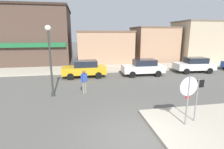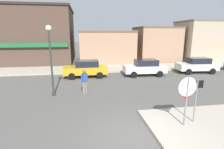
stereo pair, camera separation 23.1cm
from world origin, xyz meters
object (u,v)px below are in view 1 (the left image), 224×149
(parked_car_second, at_px, (143,67))
(stop_sign, at_px, (188,94))
(lamp_post, at_px, (50,51))
(parked_car_nearest, at_px, (85,69))
(parked_car_third, at_px, (194,65))
(one_way_sign, at_px, (197,96))
(pedestrian_crossing_near, at_px, (84,81))

(parked_car_second, bearing_deg, stop_sign, -99.43)
(lamp_post, relative_size, parked_car_second, 1.12)
(parked_car_nearest, relative_size, parked_car_third, 0.98)
(one_way_sign, height_order, parked_car_third, one_way_sign)
(stop_sign, distance_m, one_way_sign, 0.65)
(parked_car_third, bearing_deg, stop_sign, -126.35)
(stop_sign, relative_size, parked_car_nearest, 0.57)
(one_way_sign, xyz_separation_m, pedestrian_crossing_near, (-4.76, 5.07, -0.46))
(stop_sign, height_order, lamp_post, lamp_post)
(lamp_post, xyz_separation_m, parked_car_second, (7.81, 4.53, -2.15))
(one_way_sign, bearing_deg, lamp_post, 144.27)
(one_way_sign, bearing_deg, parked_car_third, 55.29)
(stop_sign, relative_size, parked_car_third, 0.56)
(parked_car_second, relative_size, parked_car_third, 0.98)
(one_way_sign, bearing_deg, stop_sign, -159.53)
(stop_sign, xyz_separation_m, one_way_sign, (0.58, 0.22, -0.19))
(parked_car_second, distance_m, parked_car_third, 5.75)
(lamp_post, distance_m, parked_car_third, 14.56)
(parked_car_nearest, bearing_deg, stop_sign, -67.82)
(parked_car_nearest, distance_m, parked_car_third, 11.38)
(lamp_post, distance_m, pedestrian_crossing_near, 2.92)
(lamp_post, bearing_deg, parked_car_second, 30.12)
(parked_car_third, bearing_deg, parked_car_nearest, -179.66)
(parked_car_second, height_order, parked_car_third, same)
(one_way_sign, distance_m, pedestrian_crossing_near, 6.97)
(parked_car_nearest, distance_m, parked_car_second, 5.65)
(one_way_sign, xyz_separation_m, parked_car_second, (1.02, 9.42, -0.52))
(lamp_post, bearing_deg, stop_sign, -39.42)
(parked_car_nearest, xyz_separation_m, parked_car_third, (11.38, 0.07, 0.00))
(parked_car_nearest, bearing_deg, parked_car_second, -2.73)
(one_way_sign, relative_size, pedestrian_crossing_near, 1.30)
(parked_car_second, xyz_separation_m, parked_car_third, (5.74, 0.34, 0.00))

